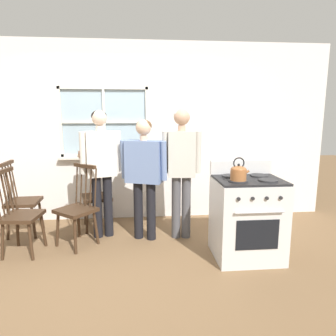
# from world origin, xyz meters

# --- Properties ---
(ground_plane) EXTENTS (16.00, 16.00, 0.00)m
(ground_plane) POSITION_xyz_m (0.00, 0.00, 0.00)
(ground_plane) COLOR brown
(wall_back) EXTENTS (6.40, 0.16, 2.70)m
(wall_back) POSITION_xyz_m (0.02, 1.40, 1.34)
(wall_back) COLOR white
(wall_back) RESTS_ON ground_plane
(chair_by_window) EXTENTS (0.42, 0.43, 1.01)m
(chair_by_window) POSITION_xyz_m (-1.35, 0.83, 0.46)
(chair_by_window) COLOR #3D2819
(chair_by_window) RESTS_ON ground_plane
(chair_near_wall) EXTENTS (0.49, 0.50, 1.01)m
(chair_near_wall) POSITION_xyz_m (-0.35, 0.99, 0.46)
(chair_near_wall) COLOR #3D2819
(chair_near_wall) RESTS_ON ground_plane
(chair_center_cluster) EXTENTS (0.58, 0.58, 1.01)m
(chair_center_cluster) POSITION_xyz_m (-0.53, 0.42, 0.46)
(chair_center_cluster) COLOR #3D2819
(chair_center_cluster) RESTS_ON ground_plane
(chair_near_stove) EXTENTS (0.44, 0.46, 1.01)m
(chair_near_stove) POSITION_xyz_m (-1.16, 0.24, 0.46)
(chair_near_stove) COLOR #3D2819
(chair_near_stove) RESTS_ON ground_plane
(person_elderly_left) EXTENTS (0.54, 0.31, 1.68)m
(person_elderly_left) POSITION_xyz_m (-0.25, 0.65, 1.01)
(person_elderly_left) COLOR black
(person_elderly_left) RESTS_ON ground_plane
(person_teen_center) EXTENTS (0.61, 0.35, 1.57)m
(person_teen_center) POSITION_xyz_m (0.30, 0.53, 0.95)
(person_teen_center) COLOR black
(person_teen_center) RESTS_ON ground_plane
(person_adult_right) EXTENTS (0.50, 0.24, 1.70)m
(person_adult_right) POSITION_xyz_m (0.79, 0.53, 1.03)
(person_adult_right) COLOR #4C4C51
(person_adult_right) RESTS_ON ground_plane
(stove) EXTENTS (0.74, 0.68, 1.08)m
(stove) POSITION_xyz_m (1.46, -0.08, 0.47)
(stove) COLOR silver
(stove) RESTS_ON ground_plane
(kettle) EXTENTS (0.21, 0.17, 0.25)m
(kettle) POSITION_xyz_m (1.29, -0.22, 1.02)
(kettle) COLOR #A86638
(kettle) RESTS_ON stove
(potted_plant) EXTENTS (0.15, 0.15, 0.22)m
(potted_plant) POSITION_xyz_m (-0.59, 1.31, 1.05)
(potted_plant) COLOR #935B3D
(potted_plant) RESTS_ON wall_back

